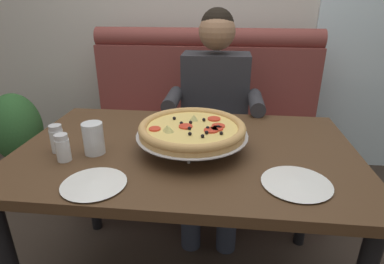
{
  "coord_description": "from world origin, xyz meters",
  "views": [
    {
      "loc": [
        0.15,
        -1.15,
        1.32
      ],
      "look_at": [
        0.02,
        0.05,
        0.81
      ],
      "focal_mm": 29.42,
      "sensor_mm": 36.0,
      "label": 1
    }
  ],
  "objects_px": {
    "dining_table": "(187,166)",
    "potted_plant": "(18,135)",
    "booth_bench": "(203,138)",
    "drinking_glass": "(94,140)",
    "plate_near_right": "(297,182)",
    "shaker_pepper_flakes": "(57,140)",
    "plate_near_left": "(94,182)",
    "pizza": "(192,129)",
    "shaker_parmesan": "(63,150)",
    "diner_main": "(214,109)"
  },
  "relations": [
    {
      "from": "plate_near_left",
      "to": "potted_plant",
      "type": "bearing_deg",
      "value": 133.96
    },
    {
      "from": "shaker_pepper_flakes",
      "to": "plate_near_left",
      "type": "xyz_separation_m",
      "value": [
        0.24,
        -0.22,
        -0.04
      ]
    },
    {
      "from": "pizza",
      "to": "plate_near_right",
      "type": "bearing_deg",
      "value": -31.04
    },
    {
      "from": "shaker_pepper_flakes",
      "to": "plate_near_right",
      "type": "bearing_deg",
      "value": -9.29
    },
    {
      "from": "dining_table",
      "to": "pizza",
      "type": "xyz_separation_m",
      "value": [
        0.03,
        -0.02,
        0.18
      ]
    },
    {
      "from": "plate_near_left",
      "to": "potted_plant",
      "type": "relative_size",
      "value": 0.3
    },
    {
      "from": "booth_bench",
      "to": "drinking_glass",
      "type": "distance_m",
      "value": 1.12
    },
    {
      "from": "drinking_glass",
      "to": "potted_plant",
      "type": "distance_m",
      "value": 1.44
    },
    {
      "from": "pizza",
      "to": "potted_plant",
      "type": "distance_m",
      "value": 1.69
    },
    {
      "from": "dining_table",
      "to": "plate_near_right",
      "type": "height_order",
      "value": "plate_near_right"
    },
    {
      "from": "dining_table",
      "to": "plate_near_right",
      "type": "distance_m",
      "value": 0.47
    },
    {
      "from": "diner_main",
      "to": "shaker_pepper_flakes",
      "type": "distance_m",
      "value": 0.93
    },
    {
      "from": "plate_near_right",
      "to": "drinking_glass",
      "type": "bearing_deg",
      "value": 168.7
    },
    {
      "from": "pizza",
      "to": "shaker_pepper_flakes",
      "type": "distance_m",
      "value": 0.53
    },
    {
      "from": "booth_bench",
      "to": "diner_main",
      "type": "xyz_separation_m",
      "value": [
        0.09,
        -0.27,
        0.31
      ]
    },
    {
      "from": "booth_bench",
      "to": "plate_near_right",
      "type": "height_order",
      "value": "booth_bench"
    },
    {
      "from": "booth_bench",
      "to": "pizza",
      "type": "relative_size",
      "value": 3.66
    },
    {
      "from": "dining_table",
      "to": "pizza",
      "type": "relative_size",
      "value": 3.1
    },
    {
      "from": "shaker_pepper_flakes",
      "to": "potted_plant",
      "type": "relative_size",
      "value": 0.16
    },
    {
      "from": "booth_bench",
      "to": "plate_near_left",
      "type": "distance_m",
      "value": 1.29
    },
    {
      "from": "plate_near_right",
      "to": "dining_table",
      "type": "bearing_deg",
      "value": 148.82
    },
    {
      "from": "booth_bench",
      "to": "shaker_pepper_flakes",
      "type": "distance_m",
      "value": 1.18
    },
    {
      "from": "booth_bench",
      "to": "potted_plant",
      "type": "bearing_deg",
      "value": -177.38
    },
    {
      "from": "pizza",
      "to": "plate_near_left",
      "type": "height_order",
      "value": "pizza"
    },
    {
      "from": "shaker_parmesan",
      "to": "plate_near_left",
      "type": "distance_m",
      "value": 0.24
    },
    {
      "from": "diner_main",
      "to": "shaker_parmesan",
      "type": "height_order",
      "value": "diner_main"
    },
    {
      "from": "pizza",
      "to": "shaker_pepper_flakes",
      "type": "relative_size",
      "value": 3.95
    },
    {
      "from": "pizza",
      "to": "shaker_parmesan",
      "type": "bearing_deg",
      "value": -162.82
    },
    {
      "from": "shaker_parmesan",
      "to": "dining_table",
      "type": "bearing_deg",
      "value": 20.02
    },
    {
      "from": "pizza",
      "to": "drinking_glass",
      "type": "height_order",
      "value": "drinking_glass"
    },
    {
      "from": "drinking_glass",
      "to": "diner_main",
      "type": "bearing_deg",
      "value": 58.66
    },
    {
      "from": "booth_bench",
      "to": "potted_plant",
      "type": "height_order",
      "value": "booth_bench"
    },
    {
      "from": "shaker_pepper_flakes",
      "to": "plate_near_left",
      "type": "distance_m",
      "value": 0.33
    },
    {
      "from": "shaker_pepper_flakes",
      "to": "drinking_glass",
      "type": "bearing_deg",
      "value": 1.03
    },
    {
      "from": "shaker_pepper_flakes",
      "to": "drinking_glass",
      "type": "distance_m",
      "value": 0.15
    },
    {
      "from": "potted_plant",
      "to": "drinking_glass",
      "type": "bearing_deg",
      "value": -42.16
    },
    {
      "from": "booth_bench",
      "to": "potted_plant",
      "type": "xyz_separation_m",
      "value": [
        -1.37,
        -0.06,
        -0.01
      ]
    },
    {
      "from": "potted_plant",
      "to": "pizza",
      "type": "bearing_deg",
      "value": -31.36
    },
    {
      "from": "diner_main",
      "to": "dining_table",
      "type": "bearing_deg",
      "value": -97.86
    },
    {
      "from": "drinking_glass",
      "to": "booth_bench",
      "type": "bearing_deg",
      "value": 70.4
    },
    {
      "from": "dining_table",
      "to": "plate_near_left",
      "type": "xyz_separation_m",
      "value": [
        -0.26,
        -0.31,
        0.1
      ]
    },
    {
      "from": "booth_bench",
      "to": "shaker_parmesan",
      "type": "bearing_deg",
      "value": -112.64
    },
    {
      "from": "pizza",
      "to": "plate_near_right",
      "type": "height_order",
      "value": "pizza"
    },
    {
      "from": "plate_near_right",
      "to": "pizza",
      "type": "bearing_deg",
      "value": 148.96
    },
    {
      "from": "dining_table",
      "to": "plate_near_right",
      "type": "relative_size",
      "value": 5.96
    },
    {
      "from": "pizza",
      "to": "plate_near_left",
      "type": "bearing_deg",
      "value": -134.23
    },
    {
      "from": "dining_table",
      "to": "plate_near_right",
      "type": "bearing_deg",
      "value": -31.18
    },
    {
      "from": "booth_bench",
      "to": "drinking_glass",
      "type": "bearing_deg",
      "value": -109.6
    },
    {
      "from": "dining_table",
      "to": "potted_plant",
      "type": "relative_size",
      "value": 1.95
    },
    {
      "from": "dining_table",
      "to": "potted_plant",
      "type": "distance_m",
      "value": 1.63
    }
  ]
}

